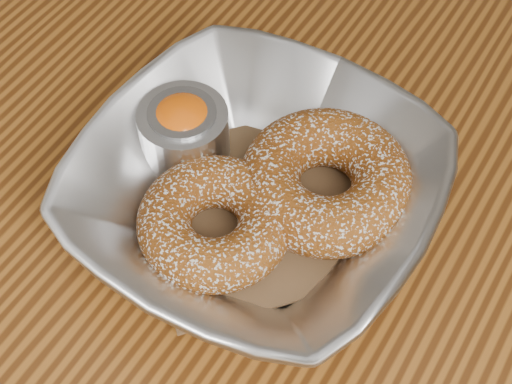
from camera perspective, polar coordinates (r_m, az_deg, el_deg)
The scene contains 5 objects.
serving_bowl at distance 0.51m, azimuth 0.00°, elevation -0.12°, with size 0.23×0.23×0.06m, color silver.
parchment at distance 0.52m, azimuth 0.00°, elevation -1.34°, with size 0.14×0.14×0.00m, color brown.
donut_back at distance 0.51m, azimuth 5.10°, elevation 0.83°, with size 0.11×0.11×0.04m, color brown.
donut_front at distance 0.50m, azimuth -3.02°, elevation -2.22°, with size 0.10×0.10×0.03m, color brown.
ramekin at distance 0.53m, azimuth -5.26°, elevation 4.40°, with size 0.06×0.06×0.05m.
Camera 1 is at (0.09, -0.19, 1.19)m, focal length 55.00 mm.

